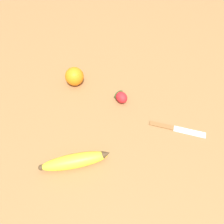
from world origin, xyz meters
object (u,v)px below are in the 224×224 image
(strawberry, at_px, (121,97))
(orange, at_px, (74,76))
(banana, at_px, (75,161))
(paring_knife, at_px, (175,128))

(strawberry, bearing_deg, orange, 30.30)
(orange, distance_m, strawberry, 0.20)
(banana, relative_size, strawberry, 3.18)
(strawberry, height_order, paring_knife, strawberry)
(orange, xyz_separation_m, strawberry, (-0.06, -0.19, -0.02))
(banana, height_order, strawberry, banana)
(orange, bearing_deg, paring_knife, -110.66)
(orange, bearing_deg, banana, -163.75)
(banana, bearing_deg, strawberry, 48.65)
(orange, distance_m, paring_knife, 0.42)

